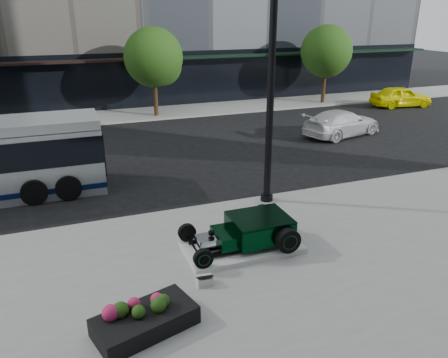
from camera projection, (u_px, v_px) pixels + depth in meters
name	position (u px, v px, depth m)	size (l,w,h in m)	color
ground	(201.00, 186.00, 17.82)	(120.00, 120.00, 0.00)	black
sidewalk_far	(139.00, 114.00, 30.04)	(70.00, 4.00, 0.12)	gray
street_trees	(155.00, 59.00, 28.27)	(29.80, 3.80, 5.70)	black
display_plinth	(242.00, 246.00, 12.88)	(3.40, 1.80, 0.15)	silver
hot_rod	(253.00, 229.00, 12.81)	(3.22, 2.00, 0.81)	black
info_plaque	(205.00, 280.00, 11.18)	(0.42, 0.33, 0.31)	silver
lamppost	(270.00, 97.00, 14.86)	(0.45, 0.45, 8.27)	black
flower_planter	(145.00, 320.00, 9.54)	(2.42, 1.68, 0.71)	black
white_sedan	(342.00, 123.00, 24.90)	(2.04, 5.03, 1.46)	silver
yellow_taxi	(401.00, 96.00, 32.47)	(1.80, 4.46, 1.52)	#FFF800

